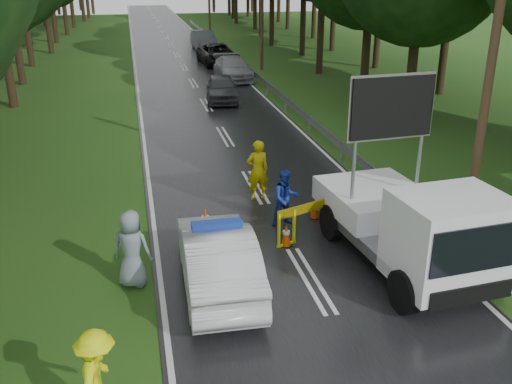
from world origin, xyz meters
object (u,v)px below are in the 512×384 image
object	(u,v)px
police_sedan	(218,258)
queue_car_first	(222,88)
barrier	(316,210)
queue_car_fourth	(204,40)
queue_car_second	(233,68)
officer	(258,170)
work_truck	(414,224)
queue_car_third	(218,54)
civilian	(286,198)

from	to	relation	value
police_sedan	queue_car_first	distance (m)	18.87
barrier	queue_car_fourth	xyz separation A→B (m)	(1.80, 36.80, 0.01)
queue_car_second	officer	bearing A→B (deg)	-98.80
officer	queue_car_fourth	size ratio (longest dim) A/B	0.39
work_truck	officer	size ratio (longest dim) A/B	2.99
police_sedan	queue_car_third	size ratio (longest dim) A/B	0.84
police_sedan	barrier	distance (m)	3.49
police_sedan	officer	distance (m)	5.23
officer	civilian	distance (m)	2.04
queue_car_first	queue_car_third	size ratio (longest dim) A/B	0.77
officer	queue_car_third	world-z (taller)	officer
civilian	queue_car_fourth	xyz separation A→B (m)	(2.38, 35.91, -0.01)
police_sedan	queue_car_third	xyz separation A→B (m)	(4.68, 30.63, 0.00)
barrier	officer	xyz separation A→B (m)	(-0.93, 2.89, 0.17)
queue_car_second	queue_car_third	bearing A→B (deg)	89.22
civilian	queue_car_first	xyz separation A→B (m)	(0.73, 15.78, -0.12)
officer	queue_car_second	xyz separation A→B (m)	(2.73, 19.78, -0.24)
queue_car_third	queue_car_fourth	distance (m)	8.13
police_sedan	work_truck	world-z (taller)	work_truck
work_truck	civilian	world-z (taller)	work_truck
police_sedan	barrier	bearing A→B (deg)	-144.78
officer	queue_car_first	size ratio (longest dim) A/B	0.47
queue_car_second	queue_car_fourth	xyz separation A→B (m)	(0.00, 14.13, 0.09)
civilian	officer	bearing A→B (deg)	96.61
queue_car_second	queue_car_first	bearing A→B (deg)	-106.32
barrier	queue_car_fourth	distance (m)	36.84
work_truck	barrier	distance (m)	2.72
work_truck	queue_car_second	size ratio (longest dim) A/B	1.17
barrier	civilian	world-z (taller)	civilian
work_truck	queue_car_first	size ratio (longest dim) A/B	1.40
queue_car_second	queue_car_fourth	bearing A→B (deg)	89.06
officer	work_truck	bearing A→B (deg)	112.47
police_sedan	work_truck	bearing A→B (deg)	178.81
civilian	queue_car_fourth	size ratio (longest dim) A/B	0.34
work_truck	queue_car_first	bearing A→B (deg)	89.39
barrier	police_sedan	bearing A→B (deg)	-167.28
civilian	queue_car_second	size ratio (longest dim) A/B	0.33
barrier	queue_car_first	xyz separation A→B (m)	(0.15, 16.67, -0.09)
barrier	officer	distance (m)	3.04
civilian	queue_car_fourth	bearing A→B (deg)	82.89
officer	civilian	xyz separation A→B (m)	(0.35, -2.00, -0.14)
police_sedan	queue_car_second	distance (m)	25.07
barrier	queue_car_first	world-z (taller)	queue_car_first
queue_car_first	queue_car_second	bearing A→B (deg)	81.11
queue_car_fourth	queue_car_first	bearing A→B (deg)	-97.16
queue_car_fourth	police_sedan	bearing A→B (deg)	-99.37
queue_car_third	queue_car_second	bearing A→B (deg)	-93.44
civilian	queue_car_first	distance (m)	15.80
police_sedan	civilian	bearing A→B (deg)	-127.95
police_sedan	queue_car_fourth	bearing A→B (deg)	-95.78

